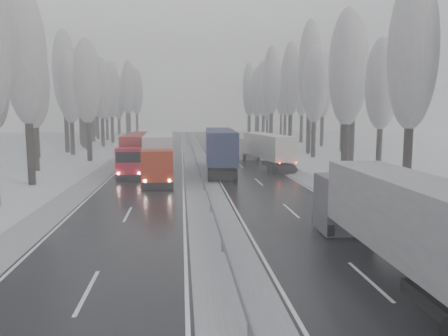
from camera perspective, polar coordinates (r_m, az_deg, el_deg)
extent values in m
plane|color=silver|center=(16.73, 1.14, -15.23)|extent=(260.00, 260.00, 0.00)
cube|color=black|center=(46.34, 3.24, -0.65)|extent=(7.50, 200.00, 0.03)
cube|color=black|center=(45.92, -9.82, -0.82)|extent=(7.50, 200.00, 0.03)
cube|color=#AAACB2|center=(45.83, -3.26, -0.74)|extent=(3.00, 200.00, 0.04)
cube|color=#AAACB2|center=(47.35, 9.17, -0.56)|extent=(2.40, 200.00, 0.04)
cube|color=#AAACB2|center=(46.55, -15.91, -0.88)|extent=(2.40, 200.00, 0.04)
cube|color=slate|center=(45.75, -3.27, -0.02)|extent=(0.06, 200.00, 0.32)
cube|color=slate|center=(13.02, 3.35, -20.71)|extent=(0.12, 0.12, 0.60)
cube|color=slate|center=(43.81, -3.16, -0.74)|extent=(0.12, 0.12, 0.60)
cube|color=slate|center=(75.62, -4.20, 2.64)|extent=(0.12, 0.12, 0.60)
cylinder|color=black|center=(35.49, 22.81, 0.88)|extent=(0.68, 0.68, 5.60)
ellipsoid|color=gray|center=(35.58, 23.46, 13.80)|extent=(3.60, 3.60, 11.45)
cylinder|color=black|center=(45.56, 15.44, 2.50)|extent=(0.68, 0.68, 5.62)
ellipsoid|color=gray|center=(45.64, 15.79, 12.59)|extent=(3.60, 3.60, 11.48)
cylinder|color=black|center=(51.42, 19.58, 2.47)|extent=(0.64, 0.64, 4.94)
ellipsoid|color=gray|center=(51.36, 19.92, 10.34)|extent=(3.60, 3.60, 10.09)
cylinder|color=black|center=(54.36, 15.71, 3.07)|extent=(0.66, 0.66, 5.32)
ellipsoid|color=gray|center=(54.36, 15.99, 11.08)|extent=(3.60, 3.60, 10.88)
cylinder|color=black|center=(58.86, 16.34, 3.83)|extent=(0.72, 0.72, 6.31)
ellipsoid|color=gray|center=(59.05, 16.66, 12.59)|extent=(3.60, 3.60, 12.90)
cylinder|color=black|center=(63.90, 11.59, 3.80)|extent=(0.67, 0.67, 5.38)
ellipsoid|color=gray|center=(63.92, 11.77, 10.69)|extent=(3.60, 3.60, 10.98)
cylinder|color=black|center=(69.76, 15.56, 3.64)|extent=(0.62, 0.62, 4.59)
ellipsoid|color=gray|center=(69.69, 15.74, 9.04)|extent=(3.60, 3.60, 9.39)
cylinder|color=black|center=(69.30, 10.98, 4.73)|extent=(0.76, 0.76, 6.95)
ellipsoid|color=gray|center=(69.59, 11.18, 12.92)|extent=(3.60, 3.60, 14.19)
cylinder|color=black|center=(75.31, 15.17, 4.67)|extent=(0.74, 0.74, 6.59)
ellipsoid|color=gray|center=(75.51, 15.41, 11.82)|extent=(3.60, 3.60, 13.46)
cylinder|color=black|center=(79.10, 8.62, 4.87)|extent=(0.72, 0.72, 6.37)
ellipsoid|color=gray|center=(79.25, 8.75, 11.45)|extent=(3.60, 3.60, 13.01)
cylinder|color=black|center=(84.94, 12.66, 4.80)|extent=(0.70, 0.70, 5.97)
ellipsoid|color=gray|center=(85.03, 12.82, 10.55)|extent=(3.60, 3.60, 12.20)
cylinder|color=black|center=(89.22, 6.18, 5.27)|extent=(0.74, 0.74, 6.65)
ellipsoid|color=gray|center=(89.40, 6.26, 11.36)|extent=(3.60, 3.60, 13.59)
cylinder|color=black|center=(94.86, 10.06, 5.16)|extent=(0.71, 0.71, 6.14)
ellipsoid|color=gray|center=(94.96, 10.18, 10.45)|extent=(3.60, 3.60, 12.54)
cylinder|color=black|center=(98.83, 5.15, 5.30)|extent=(0.71, 0.71, 6.05)
ellipsoid|color=gray|center=(98.92, 5.21, 10.31)|extent=(3.60, 3.60, 12.37)
cylinder|color=black|center=(103.98, 7.95, 5.42)|extent=(0.72, 0.72, 6.30)
ellipsoid|color=gray|center=(104.09, 8.04, 10.38)|extent=(3.60, 3.60, 12.87)
cylinder|color=black|center=(106.23, 4.43, 5.39)|extent=(0.70, 0.70, 5.88)
ellipsoid|color=gray|center=(106.29, 4.47, 9.92)|extent=(3.60, 3.60, 12.00)
cylinder|color=black|center=(110.76, 5.67, 5.19)|extent=(0.64, 0.64, 4.86)
ellipsoid|color=gray|center=(110.73, 5.71, 8.78)|extent=(3.60, 3.60, 9.92)
cylinder|color=black|center=(113.09, 3.35, 5.54)|extent=(0.70, 0.70, 5.98)
ellipsoid|color=gray|center=(113.15, 3.38, 9.87)|extent=(3.60, 3.60, 12.21)
cylinder|color=black|center=(118.77, 7.46, 5.63)|extent=(0.71, 0.71, 6.19)
ellipsoid|color=gray|center=(118.85, 7.53, 9.89)|extent=(3.60, 3.60, 12.64)
cylinder|color=black|center=(123.00, 3.24, 5.89)|extent=(0.75, 0.75, 6.86)
ellipsoid|color=gray|center=(123.15, 3.27, 10.45)|extent=(3.60, 3.60, 14.01)
cylinder|color=black|center=(128.19, 6.06, 5.62)|extent=(0.68, 0.68, 5.55)
ellipsoid|color=gray|center=(128.21, 6.11, 9.17)|extent=(3.60, 3.60, 11.33)
cylinder|color=black|center=(133.71, 3.26, 5.84)|extent=(0.71, 0.71, 6.09)
ellipsoid|color=gray|center=(133.77, 3.29, 9.56)|extent=(3.60, 3.60, 12.45)
cylinder|color=black|center=(138.12, 4.16, 5.75)|extent=(0.67, 0.67, 5.49)
ellipsoid|color=gray|center=(138.13, 4.20, 9.00)|extent=(3.60, 3.60, 11.21)
cylinder|color=black|center=(42.21, -23.96, 1.92)|extent=(0.69, 0.69, 5.83)
ellipsoid|color=gray|center=(42.35, -24.55, 13.21)|extent=(3.60, 3.60, 11.92)
cylinder|color=black|center=(52.19, -23.37, 2.41)|extent=(0.65, 0.65, 5.03)
ellipsoid|color=gray|center=(52.15, -23.77, 10.30)|extent=(3.60, 3.60, 10.28)
cylinder|color=black|center=(60.42, -17.19, 3.46)|extent=(0.67, 0.67, 5.44)
ellipsoid|color=gray|center=(60.44, -17.47, 10.83)|extent=(3.60, 3.60, 11.11)
cylinder|color=black|center=(66.27, -23.23, 3.63)|extent=(0.69, 0.69, 5.72)
ellipsoid|color=gray|center=(66.34, -23.59, 10.69)|extent=(3.60, 3.60, 11.69)
cylinder|color=black|center=(70.12, -19.19, 3.78)|extent=(0.66, 0.66, 5.23)
ellipsoid|color=gray|center=(70.11, -19.45, 9.88)|extent=(3.60, 3.60, 10.68)
cylinder|color=black|center=(74.40, -19.84, 4.46)|extent=(0.74, 0.74, 6.60)
ellipsoid|color=gray|center=(74.60, -20.16, 11.72)|extent=(3.60, 3.60, 13.49)
cylinder|color=black|center=(79.48, -17.50, 4.19)|extent=(0.65, 0.65, 5.16)
ellipsoid|color=gray|center=(79.47, -17.70, 9.51)|extent=(3.60, 3.60, 10.54)
cylinder|color=black|center=(83.67, -17.88, 4.53)|extent=(0.69, 0.69, 5.79)
ellipsoid|color=gray|center=(83.73, -18.10, 10.20)|extent=(3.60, 3.60, 11.84)
cylinder|color=black|center=(85.81, -15.55, 4.63)|extent=(0.68, 0.68, 5.64)
ellipsoid|color=gray|center=(85.85, -15.73, 10.01)|extent=(3.60, 3.60, 11.53)
cylinder|color=black|center=(90.66, -18.15, 4.95)|extent=(0.73, 0.73, 6.56)
ellipsoid|color=gray|center=(90.82, -18.39, 10.86)|extent=(3.60, 3.60, 13.40)
cylinder|color=black|center=(95.71, -14.37, 4.96)|extent=(0.69, 0.69, 5.79)
ellipsoid|color=gray|center=(95.76, -14.52, 9.91)|extent=(3.60, 3.60, 11.84)
cylinder|color=black|center=(100.45, -16.72, 5.22)|extent=(0.74, 0.74, 6.65)
ellipsoid|color=gray|center=(100.61, -16.93, 10.63)|extent=(3.60, 3.60, 13.58)
cylinder|color=black|center=(105.35, -15.00, 4.95)|extent=(0.65, 0.65, 5.12)
ellipsoid|color=gray|center=(105.34, -15.13, 8.93)|extent=(3.60, 3.60, 10.46)
cylinder|color=black|center=(109.77, -16.16, 5.18)|extent=(0.69, 0.69, 5.84)
ellipsoid|color=gray|center=(109.83, -16.31, 9.53)|extent=(3.60, 3.60, 11.92)
cylinder|color=black|center=(115.48, -12.25, 5.60)|extent=(0.74, 0.74, 6.67)
ellipsoid|color=gray|center=(115.62, -12.37, 10.32)|extent=(3.60, 3.60, 13.63)
cylinder|color=black|center=(120.81, -16.35, 5.45)|extent=(0.72, 0.72, 6.31)
ellipsoid|color=gray|center=(120.90, -16.50, 9.72)|extent=(3.60, 3.60, 12.88)
cylinder|color=black|center=(124.71, -11.28, 5.65)|extent=(0.72, 0.72, 6.29)
ellipsoid|color=gray|center=(124.80, -11.38, 9.77)|extent=(3.60, 3.60, 12.84)
cylinder|color=black|center=(129.36, -13.58, 5.32)|extent=(0.64, 0.64, 4.86)
ellipsoid|color=gray|center=(129.34, -13.68, 8.39)|extent=(3.60, 3.60, 9.92)
cylinder|color=black|center=(131.64, -12.53, 5.77)|extent=(0.74, 0.74, 6.63)
ellipsoid|color=gray|center=(131.75, -12.64, 9.89)|extent=(3.60, 3.60, 13.54)
cylinder|color=black|center=(135.97, -13.49, 5.61)|extent=(0.69, 0.69, 5.79)
ellipsoid|color=gray|center=(136.01, -13.59, 9.09)|extent=(3.60, 3.60, 11.82)
cube|color=#4B4A4F|center=(23.88, 15.32, -4.52)|extent=(2.52, 2.62, 2.96)
cube|color=black|center=(24.90, 14.42, -2.40)|extent=(2.27, 0.15, 0.99)
cube|color=black|center=(25.36, 14.22, -6.54)|extent=(2.47, 0.20, 0.49)
cube|color=slate|center=(16.80, 24.34, -6.25)|extent=(2.78, 12.87, 2.76)
cylinder|color=black|center=(23.08, 13.45, -7.71)|extent=(0.37, 1.03, 1.03)
cylinder|color=black|center=(23.79, 18.25, -7.43)|extent=(0.37, 1.03, 1.03)
sphere|color=white|center=(25.02, 12.18, -5.74)|extent=(0.22, 0.22, 0.22)
sphere|color=white|center=(25.61, 16.22, -5.56)|extent=(0.22, 0.22, 0.22)
cube|color=#201D4A|center=(54.71, -0.87, 2.50)|extent=(2.93, 3.04, 3.35)
cube|color=black|center=(56.05, -0.92, 3.42)|extent=(2.57, 0.24, 1.12)
cube|color=black|center=(56.34, -0.92, 1.27)|extent=(2.80, 0.31, 0.56)
cube|color=#161B3E|center=(45.93, -0.51, 3.06)|extent=(3.56, 14.66, 3.13)
cube|color=black|center=(38.92, -0.08, -1.27)|extent=(2.57, 0.26, 0.50)
cube|color=black|center=(42.16, -0.29, -0.30)|extent=(2.76, 6.26, 0.50)
cube|color=black|center=(39.57, -0.13, -1.46)|extent=(2.57, 0.19, 0.67)
cylinder|color=black|center=(53.92, -2.09, 1.08)|extent=(0.45, 1.18, 1.16)
cylinder|color=black|center=(54.00, 0.40, 1.09)|extent=(0.45, 1.18, 1.16)
cylinder|color=black|center=(41.71, -1.88, -0.74)|extent=(0.45, 1.18, 1.16)
cylinder|color=black|center=(41.82, 1.34, -0.72)|extent=(0.45, 1.18, 1.16)
cylinder|color=black|center=(40.27, -1.85, -1.03)|extent=(0.45, 1.18, 1.16)
cylinder|color=black|center=(40.38, 1.49, -1.01)|extent=(0.45, 1.18, 1.16)
sphere|color=#FF0C05|center=(38.69, -1.65, 0.01)|extent=(0.22, 0.22, 0.22)
sphere|color=#FF0C05|center=(38.79, 1.49, 0.03)|extent=(0.22, 0.22, 0.22)
sphere|color=white|center=(56.31, -2.01, 1.72)|extent=(0.25, 0.25, 0.25)
sphere|color=white|center=(56.37, 0.15, 1.73)|extent=(0.25, 0.25, 0.25)
cube|color=#B7B3A2|center=(58.28, 3.35, 2.50)|extent=(2.66, 2.74, 2.84)
cube|color=black|center=(59.36, 3.03, 3.23)|extent=(2.17, 0.37, 0.95)
cube|color=black|center=(59.60, 2.99, 1.52)|extent=(2.36, 0.44, 0.47)
cube|color=beige|center=(51.18, 5.67, 2.93)|extent=(3.96, 12.50, 2.65)
cube|color=black|center=(45.59, 8.12, -0.21)|extent=(2.17, 0.39, 0.43)
cube|color=black|center=(48.16, 6.93, 0.44)|extent=(2.73, 5.42, 0.43)
cube|color=black|center=(46.10, 7.88, -0.36)|extent=(2.16, 0.33, 0.57)
cylinder|color=black|center=(57.38, 2.60, 1.36)|extent=(0.45, 1.02, 0.98)
cylinder|color=black|center=(57.94, 4.49, 1.41)|extent=(0.45, 1.02, 0.98)
cylinder|color=black|center=(47.51, 5.95, 0.09)|extent=(0.45, 1.02, 0.98)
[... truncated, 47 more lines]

